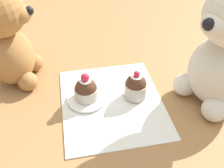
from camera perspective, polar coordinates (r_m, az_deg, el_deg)
The scene contains 6 objects.
ground_plane at distance 0.61m, azimuth 0.00°, elevation -4.05°, with size 4.00×4.00×0.00m, color #9E7042.
knitted_placemat at distance 0.61m, azimuth 0.00°, elevation -3.84°, with size 0.27×0.23×0.01m, color silver.
teddy_bear_tan at distance 0.65m, azimuth -21.88°, elevation 9.45°, with size 0.14×0.14×0.25m.
cupcake_near_cream_bear at distance 0.60m, azimuth 5.19°, elevation -0.55°, with size 0.05×0.05×0.07m.
saucer_plate at distance 0.61m, azimuth -5.52°, elevation -3.12°, with size 0.09×0.09×0.01m, color white.
cupcake_near_tan_bear at distance 0.59m, azimuth -5.68°, elevation -1.26°, with size 0.05×0.05×0.07m.
Camera 1 is at (0.43, -0.08, 0.42)m, focal length 42.00 mm.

